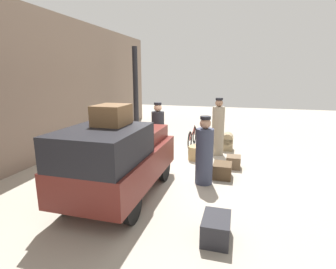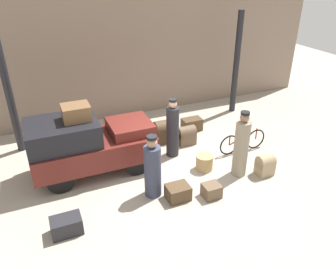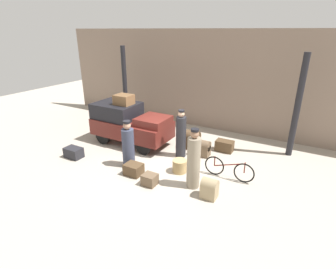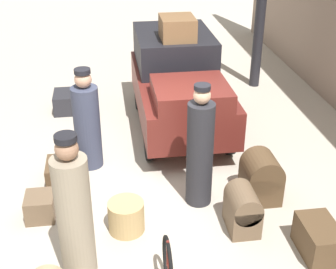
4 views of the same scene
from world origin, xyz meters
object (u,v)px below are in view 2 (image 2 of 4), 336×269
object	(u,v)px
porter_standing_middle	(173,130)
trunk_umber_medium	(211,191)
suitcase_small_leather	(186,135)
truck	(88,143)
conductor_in_dark_uniform	(241,147)
trunk_barrel_dark	(163,131)
porter_carrying_trunk	(153,169)
bicycle	(243,142)
trunk_wicker_pale	(265,165)
trunk_large_brown	(178,192)
suitcase_black_upright	(67,225)
wicker_basket	(204,162)
suitcase_tan_flat	(192,124)
trunk_on_truck_roof	(76,112)

from	to	relation	value
porter_standing_middle	trunk_umber_medium	bearing A→B (deg)	-88.24
porter_standing_middle	suitcase_small_leather	bearing A→B (deg)	33.05
truck	trunk_umber_medium	distance (m)	3.50
truck	trunk_umber_medium	xyz separation A→B (m)	(2.52, -2.32, -0.71)
conductor_in_dark_uniform	trunk_barrel_dark	world-z (taller)	conductor_in_dark_uniform
conductor_in_dark_uniform	trunk_umber_medium	bearing A→B (deg)	-154.51
porter_carrying_trunk	bicycle	bearing A→B (deg)	15.14
porter_carrying_trunk	trunk_wicker_pale	bearing A→B (deg)	-7.17
truck	bicycle	size ratio (longest dim) A/B	2.02
porter_carrying_trunk	suitcase_small_leather	xyz separation A→B (m)	(1.92, 2.01, -0.44)
trunk_umber_medium	trunk_large_brown	distance (m)	0.84
porter_standing_middle	trunk_wicker_pale	xyz separation A→B (m)	(1.90, -1.95, -0.53)
porter_carrying_trunk	suitcase_small_leather	size ratio (longest dim) A/B	2.69
bicycle	suitcase_black_upright	size ratio (longest dim) A/B	2.47
wicker_basket	trunk_umber_medium	distance (m)	1.23
conductor_in_dark_uniform	trunk_large_brown	xyz separation A→B (m)	(-1.99, -0.31, -0.67)
conductor_in_dark_uniform	wicker_basket	bearing A→B (deg)	142.08
suitcase_small_leather	suitcase_tan_flat	distance (m)	1.00
truck	trunk_wicker_pale	size ratio (longest dim) A/B	5.43
wicker_basket	suitcase_tan_flat	bearing A→B (deg)	71.32
wicker_basket	trunk_large_brown	xyz separation A→B (m)	(-1.24, -0.90, -0.03)
conductor_in_dark_uniform	porter_standing_middle	bearing A→B (deg)	127.21
truck	trunk_large_brown	world-z (taller)	truck
bicycle	suitcase_small_leather	bearing A→B (deg)	140.73
truck	suitcase_tan_flat	xyz separation A→B (m)	(3.74, 1.15, -0.67)
suitcase_black_upright	trunk_large_brown	bearing A→B (deg)	2.08
wicker_basket	bicycle	bearing A→B (deg)	14.54
truck	suitcase_tan_flat	size ratio (longest dim) A/B	4.86
suitcase_black_upright	trunk_wicker_pale	world-z (taller)	trunk_wicker_pale
bicycle	suitcase_tan_flat	bearing A→B (deg)	111.77
trunk_umber_medium	porter_standing_middle	bearing A→B (deg)	91.76
suitcase_tan_flat	porter_carrying_trunk	bearing A→B (deg)	-131.95
porter_carrying_trunk	trunk_umber_medium	world-z (taller)	porter_carrying_trunk
wicker_basket	suitcase_small_leather	size ratio (longest dim) A/B	0.77
porter_standing_middle	trunk_umber_medium	size ratio (longest dim) A/B	4.21
suitcase_tan_flat	trunk_wicker_pale	size ratio (longest dim) A/B	1.12
wicker_basket	suitcase_small_leather	world-z (taller)	suitcase_small_leather
trunk_umber_medium	suitcase_small_leather	xyz separation A→B (m)	(0.62, 2.67, 0.14)
trunk_wicker_pale	wicker_basket	bearing A→B (deg)	147.72
suitcase_black_upright	trunk_wicker_pale	bearing A→B (deg)	1.22
suitcase_tan_flat	suitcase_black_upright	xyz separation A→B (m)	(-4.71, -3.31, -0.02)
suitcase_small_leather	wicker_basket	bearing A→B (deg)	-96.80
trunk_barrel_dark	suitcase_tan_flat	world-z (taller)	trunk_barrel_dark
trunk_barrel_dark	trunk_wicker_pale	size ratio (longest dim) A/B	1.22
trunk_large_brown	trunk_on_truck_roof	bearing A→B (deg)	132.82
suitcase_tan_flat	trunk_wicker_pale	world-z (taller)	trunk_wicker_pale
bicycle	trunk_barrel_dark	xyz separation A→B (m)	(-1.99, 1.57, 0.03)
porter_standing_middle	conductor_in_dark_uniform	distance (m)	2.08
truck	conductor_in_dark_uniform	size ratio (longest dim) A/B	1.74
suitcase_small_leather	trunk_large_brown	world-z (taller)	suitcase_small_leather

